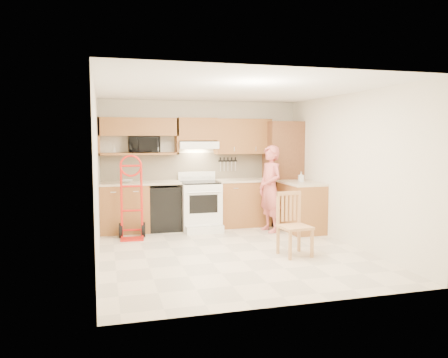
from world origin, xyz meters
name	(u,v)px	position (x,y,z in m)	size (l,w,h in m)	color
floor	(232,253)	(0.00, 0.00, -0.01)	(4.00, 4.50, 0.02)	beige
ceiling	(233,89)	(0.00, 0.00, 2.51)	(4.00, 4.50, 0.02)	white
wall_back	(201,164)	(0.00, 2.26, 1.25)	(4.00, 0.02, 2.50)	beige
wall_front	(294,189)	(0.00, -2.26, 1.25)	(4.00, 0.02, 2.50)	beige
wall_left	(96,175)	(-2.01, 0.00, 1.25)	(0.02, 4.50, 2.50)	beige
wall_right	(349,170)	(2.01, 0.00, 1.25)	(0.02, 4.50, 2.50)	beige
backsplash	(201,166)	(0.00, 2.23, 1.20)	(3.92, 0.03, 0.55)	beige
lower_cab_left	(124,208)	(-1.55, 1.95, 0.45)	(0.90, 0.60, 0.90)	brown
dishwasher	(164,208)	(-0.80, 1.95, 0.42)	(0.60, 0.60, 0.85)	black
lower_cab_right	(245,203)	(0.83, 1.95, 0.45)	(1.14, 0.60, 0.90)	brown
countertop_left	(140,183)	(-1.25, 1.95, 0.92)	(1.50, 0.63, 0.04)	beige
countertop_right	(245,180)	(0.83, 1.95, 0.92)	(1.14, 0.63, 0.04)	beige
cab_return_right	(301,208)	(1.70, 1.15, 0.45)	(0.60, 1.00, 0.90)	brown
countertop_return	(301,183)	(1.70, 1.15, 0.92)	(0.63, 1.00, 0.04)	beige
pantry_tall	(283,173)	(1.65, 1.95, 1.05)	(0.70, 0.60, 2.10)	brown
upper_cab_left	(138,127)	(-1.25, 2.08, 1.98)	(1.50, 0.33, 0.34)	brown
upper_shelf_mw	(139,154)	(-1.25, 2.08, 1.47)	(1.50, 0.33, 0.04)	brown
upper_cab_center	(197,129)	(-0.12, 2.08, 1.94)	(0.76, 0.33, 0.44)	brown
upper_cab_right	(243,136)	(0.83, 2.08, 1.80)	(1.14, 0.33, 0.70)	brown
range_hood	(198,145)	(-0.12, 2.02, 1.63)	(0.76, 0.46, 0.14)	white
knife_strip	(228,164)	(0.55, 2.21, 1.24)	(0.40, 0.05, 0.29)	black
microwave	(144,144)	(-1.15, 2.08, 1.65)	(0.57, 0.39, 0.32)	black
range	(201,202)	(-0.12, 1.77, 0.55)	(0.75, 0.98, 1.10)	white
person	(270,189)	(1.11, 1.27, 0.82)	(0.60, 0.39, 1.63)	#C75D58
hand_truck	(132,201)	(-1.45, 1.35, 0.67)	(0.52, 0.48, 1.33)	red
dining_chair	(295,224)	(0.85, -0.44, 0.48)	(0.43, 0.47, 0.96)	#B67F51
soap_bottle	(301,177)	(1.70, 1.17, 1.04)	(0.09, 0.09, 0.19)	white
bowl	(127,181)	(-1.48, 1.95, 0.96)	(0.20, 0.20, 0.05)	white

